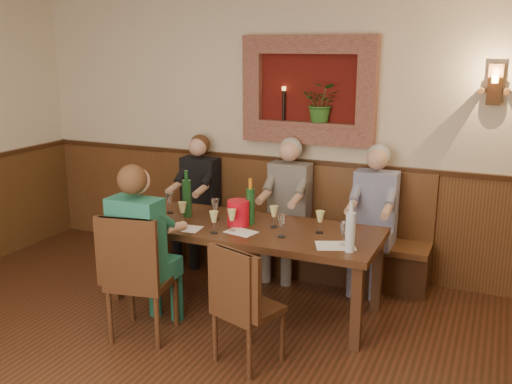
% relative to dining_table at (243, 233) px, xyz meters
% --- Properties ---
extents(room_shell, '(6.04, 6.04, 2.82)m').
position_rel_dining_table_xyz_m(room_shell, '(0.00, -1.85, 1.21)').
color(room_shell, beige).
rests_on(room_shell, ground).
extents(wainscoting, '(6.02, 6.02, 1.15)m').
position_rel_dining_table_xyz_m(wainscoting, '(0.00, -1.85, -0.09)').
color(wainscoting, '#4C3115').
rests_on(wainscoting, ground).
extents(wall_niche, '(1.36, 0.30, 1.06)m').
position_rel_dining_table_xyz_m(wall_niche, '(0.24, 1.09, 1.13)').
color(wall_niche, '#52100B').
rests_on(wall_niche, ground).
extents(wall_sconce, '(0.25, 0.20, 0.35)m').
position_rel_dining_table_xyz_m(wall_sconce, '(1.90, 1.08, 1.27)').
color(wall_sconce, '#4C3115').
rests_on(wall_sconce, ground).
extents(dining_table, '(2.40, 0.90, 0.75)m').
position_rel_dining_table_xyz_m(dining_table, '(0.00, 0.00, 0.00)').
color(dining_table, '#32180F').
rests_on(dining_table, ground).
extents(bench, '(3.00, 0.45, 1.11)m').
position_rel_dining_table_xyz_m(bench, '(0.00, 0.94, -0.35)').
color(bench, '#381E0F').
rests_on(bench, ground).
extents(chair_near_left, '(0.54, 0.54, 1.04)m').
position_rel_dining_table_xyz_m(chair_near_left, '(-0.50, -0.84, -0.37)').
color(chair_near_left, '#32180F').
rests_on(chair_near_left, ground).
extents(chair_near_right, '(0.52, 0.52, 0.92)m').
position_rel_dining_table_xyz_m(chair_near_right, '(0.43, -0.87, -0.41)').
color(chair_near_right, '#32180F').
rests_on(chair_near_right, ground).
extents(person_bench_left, '(0.39, 0.48, 1.36)m').
position_rel_dining_table_xyz_m(person_bench_left, '(-0.94, 0.84, -0.11)').
color(person_bench_left, black).
rests_on(person_bench_left, ground).
extents(person_bench_mid, '(0.41, 0.50, 1.40)m').
position_rel_dining_table_xyz_m(person_bench_mid, '(0.09, 0.84, -0.10)').
color(person_bench_mid, '#4F4A48').
rests_on(person_bench_mid, ground).
extents(person_bench_right, '(0.40, 0.50, 1.39)m').
position_rel_dining_table_xyz_m(person_bench_right, '(0.96, 0.84, -0.10)').
color(person_bench_right, navy).
rests_on(person_bench_right, ground).
extents(person_chair_front, '(0.42, 0.51, 1.42)m').
position_rel_dining_table_xyz_m(person_chair_front, '(-0.51, -0.78, -0.09)').
color(person_chair_front, '#195257').
rests_on(person_chair_front, ground).
extents(spittoon_bucket, '(0.20, 0.20, 0.22)m').
position_rel_dining_table_xyz_m(spittoon_bucket, '(-0.05, -0.00, 0.19)').
color(spittoon_bucket, red).
rests_on(spittoon_bucket, dining_table).
extents(wine_bottle_green_a, '(0.08, 0.08, 0.41)m').
position_rel_dining_table_xyz_m(wine_bottle_green_a, '(0.04, 0.07, 0.24)').
color(wine_bottle_green_a, '#19471E').
rests_on(wine_bottle_green_a, dining_table).
extents(wine_bottle_green_b, '(0.10, 0.10, 0.43)m').
position_rel_dining_table_xyz_m(wine_bottle_green_b, '(-0.58, 0.04, 0.26)').
color(wine_bottle_green_b, '#19471E').
rests_on(wine_bottle_green_b, dining_table).
extents(water_bottle, '(0.09, 0.09, 0.40)m').
position_rel_dining_table_xyz_m(water_bottle, '(1.02, -0.27, 0.24)').
color(water_bottle, silver).
rests_on(water_bottle, dining_table).
extents(tasting_sheet_a, '(0.31, 0.25, 0.00)m').
position_rel_dining_table_xyz_m(tasting_sheet_a, '(-0.93, -0.10, 0.08)').
color(tasting_sheet_a, white).
rests_on(tasting_sheet_a, dining_table).
extents(tasting_sheet_b, '(0.28, 0.23, 0.00)m').
position_rel_dining_table_xyz_m(tasting_sheet_b, '(0.06, -0.18, 0.08)').
color(tasting_sheet_b, white).
rests_on(tasting_sheet_b, dining_table).
extents(tasting_sheet_c, '(0.37, 0.32, 0.00)m').
position_rel_dining_table_xyz_m(tasting_sheet_c, '(0.89, -0.19, 0.08)').
color(tasting_sheet_c, white).
rests_on(tasting_sheet_c, dining_table).
extents(tasting_sheet_d, '(0.28, 0.22, 0.00)m').
position_rel_dining_table_xyz_m(tasting_sheet_d, '(-0.42, -0.28, 0.08)').
color(tasting_sheet_d, white).
rests_on(tasting_sheet_d, dining_table).
extents(wine_glass_0, '(0.08, 0.08, 0.19)m').
position_rel_dining_table_xyz_m(wine_glass_0, '(-0.02, -0.18, 0.17)').
color(wine_glass_0, '#D6D280').
rests_on(wine_glass_0, dining_table).
extents(wine_glass_1, '(0.08, 0.08, 0.19)m').
position_rel_dining_table_xyz_m(wine_glass_1, '(0.42, -0.16, 0.17)').
color(wine_glass_1, white).
rests_on(wine_glass_1, dining_table).
extents(wine_glass_2, '(0.08, 0.08, 0.19)m').
position_rel_dining_table_xyz_m(wine_glass_2, '(-0.88, -0.17, 0.17)').
color(wine_glass_2, '#D6D280').
rests_on(wine_glass_2, dining_table).
extents(wine_glass_3, '(0.08, 0.08, 0.19)m').
position_rel_dining_table_xyz_m(wine_glass_3, '(0.94, -0.16, 0.17)').
color(wine_glass_3, white).
rests_on(wine_glass_3, dining_table).
extents(wine_glass_4, '(0.08, 0.08, 0.19)m').
position_rel_dining_table_xyz_m(wine_glass_4, '(0.27, 0.06, 0.17)').
color(wine_glass_4, '#D6D280').
rests_on(wine_glass_4, dining_table).
extents(wine_glass_5, '(0.08, 0.08, 0.19)m').
position_rel_dining_table_xyz_m(wine_glass_5, '(-0.79, 0.07, 0.17)').
color(wine_glass_5, white).
rests_on(wine_glass_5, dining_table).
extents(wine_glass_6, '(0.08, 0.08, 0.19)m').
position_rel_dining_table_xyz_m(wine_glass_6, '(-0.31, 0.06, 0.17)').
color(wine_glass_6, white).
rests_on(wine_glass_6, dining_table).
extents(wine_glass_7, '(0.08, 0.08, 0.19)m').
position_rel_dining_table_xyz_m(wine_glass_7, '(-0.52, -0.16, 0.17)').
color(wine_glass_7, '#D6D280').
rests_on(wine_glass_7, dining_table).
extents(wine_glass_8, '(0.08, 0.08, 0.19)m').
position_rel_dining_table_xyz_m(wine_glass_8, '(-0.13, -0.29, 0.17)').
color(wine_glass_8, '#D6D280').
rests_on(wine_glass_8, dining_table).
extents(wine_glass_9, '(0.08, 0.08, 0.19)m').
position_rel_dining_table_xyz_m(wine_glass_9, '(0.68, 0.07, 0.17)').
color(wine_glass_9, '#D6D280').
rests_on(wine_glass_9, dining_table).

